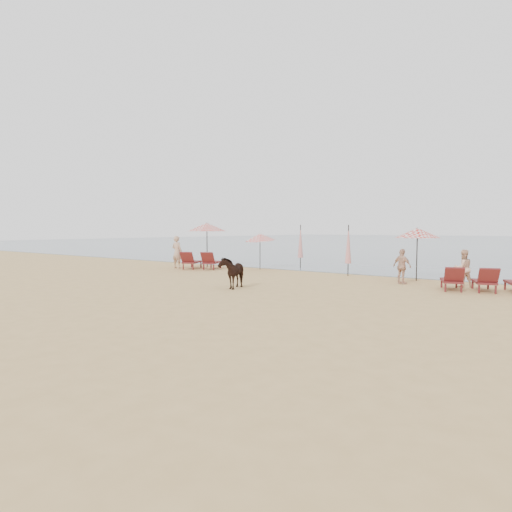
{
  "coord_description": "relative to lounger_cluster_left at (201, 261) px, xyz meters",
  "views": [
    {
      "loc": [
        11.23,
        -10.18,
        2.29
      ],
      "look_at": [
        0.0,
        5.0,
        1.1
      ],
      "focal_mm": 30.0,
      "sensor_mm": 36.0,
      "label": 1
    }
  ],
  "objects": [
    {
      "name": "ground",
      "position": [
        5.76,
        -7.48,
        -0.48
      ],
      "size": [
        120.0,
        120.0,
        0.0
      ],
      "primitive_type": "plane",
      "color": "tan",
      "rests_on": "ground"
    },
    {
      "name": "sea",
      "position": [
        5.76,
        72.52,
        -0.48
      ],
      "size": [
        160.0,
        140.0,
        0.06
      ],
      "primitive_type": "cube",
      "color": "#51606B",
      "rests_on": "ground"
    },
    {
      "name": "lounger_cluster_left",
      "position": [
        0.0,
        0.0,
        0.0
      ],
      "size": [
        2.52,
        2.48,
        0.69
      ],
      "rotation": [
        0.0,
        0.0,
        0.43
      ],
      "color": "maroon",
      "rests_on": "ground"
    },
    {
      "name": "lounger_cluster_right",
      "position": [
        14.52,
        -0.29,
        -0.04
      ],
      "size": [
        3.26,
        2.53,
        0.63
      ],
      "rotation": [
        0.0,
        0.0,
        0.33
      ],
      "color": "maroon",
      "rests_on": "ground"
    },
    {
      "name": "umbrella_open_left_a",
      "position": [
        -0.76,
        1.35,
        1.93
      ],
      "size": [
        2.36,
        2.36,
        2.68
      ],
      "rotation": [
        0.0,
        0.0,
        0.28
      ],
      "color": "black",
      "rests_on": "ground"
    },
    {
      "name": "umbrella_open_left_b",
      "position": [
        2.79,
        1.92,
        1.36
      ],
      "size": [
        1.67,
        1.7,
        2.13
      ],
      "rotation": [
        0.0,
        0.0,
        -0.32
      ],
      "color": "black",
      "rests_on": "ground"
    },
    {
      "name": "umbrella_open_right",
      "position": [
        11.5,
        1.76,
        1.64
      ],
      "size": [
        1.93,
        1.93,
        2.35
      ],
      "rotation": [
        0.0,
        0.0,
        -0.41
      ],
      "color": "black",
      "rests_on": "ground"
    },
    {
      "name": "umbrella_closed_left",
      "position": [
        4.27,
        3.89,
        1.09
      ],
      "size": [
        0.31,
        0.31,
        2.55
      ],
      "rotation": [
        0.0,
        0.0,
        0.32
      ],
      "color": "black",
      "rests_on": "ground"
    },
    {
      "name": "umbrella_closed_right",
      "position": [
        8.21,
        1.8,
        1.06
      ],
      "size": [
        0.3,
        0.3,
        2.5
      ],
      "rotation": [
        0.0,
        0.0,
        0.08
      ],
      "color": "black",
      "rests_on": "ground"
    },
    {
      "name": "cow",
      "position": [
        6.43,
        -4.93,
        0.14
      ],
      "size": [
        1.12,
        1.61,
        1.24
      ],
      "primitive_type": "imported",
      "rotation": [
        0.0,
        0.0,
        0.34
      ],
      "color": "black",
      "rests_on": "ground"
    },
    {
      "name": "beachgoer_left",
      "position": [
        -1.59,
        -0.33,
        0.47
      ],
      "size": [
        0.74,
        0.52,
        1.9
      ],
      "primitive_type": "imported",
      "rotation": [
        0.0,
        0.0,
        3.25
      ],
      "color": "tan",
      "rests_on": "ground"
    },
    {
      "name": "beachgoer_right_a",
      "position": [
        13.58,
        0.71,
        0.27
      ],
      "size": [
        0.92,
        0.89,
        1.49
      ],
      "primitive_type": "imported",
      "rotation": [
        0.0,
        0.0,
        3.81
      ],
      "color": "#E4B38E",
      "rests_on": "ground"
    },
    {
      "name": "beachgoer_right_b",
      "position": [
        11.34,
        0.22,
        0.26
      ],
      "size": [
        0.94,
        0.63,
        1.47
      ],
      "primitive_type": "imported",
      "rotation": [
        0.0,
        0.0,
        2.79
      ],
      "color": "tan",
      "rests_on": "ground"
    }
  ]
}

